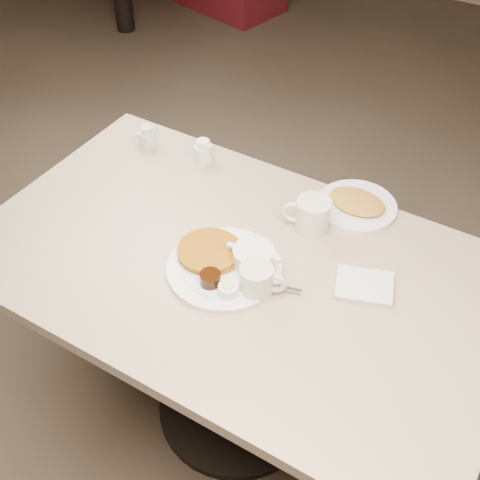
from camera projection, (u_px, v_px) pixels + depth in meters
The scene contains 9 objects.
room at pixel (235, 43), 1.28m from camera, with size 7.04×8.04×2.84m.
diner_table at pixel (237, 302), 1.84m from camera, with size 1.50×0.90×0.75m.
main_plate at pixel (228, 263), 1.69m from camera, with size 0.40×0.36×0.07m.
coffee_mug_near at pixel (258, 280), 1.61m from camera, with size 0.14×0.11×0.09m.
napkin at pixel (364, 286), 1.65m from camera, with size 0.18×0.16×0.02m.
coffee_mug_far at pixel (312, 215), 1.80m from camera, with size 0.16×0.13×0.10m.
creamer_left at pixel (147, 138), 2.11m from camera, with size 0.08×0.07×0.08m.
creamer_right at pixel (203, 151), 2.05m from camera, with size 0.09×0.06×0.08m.
hash_plate at pixel (357, 205), 1.89m from camera, with size 0.26×0.26×0.04m.
Camera 1 is at (0.63, -1.03, 1.98)m, focal length 46.26 mm.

